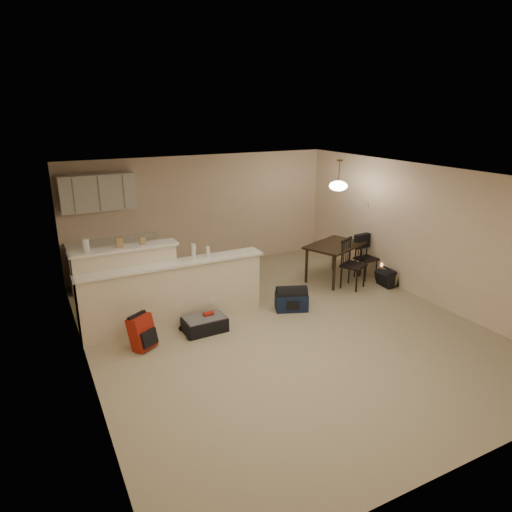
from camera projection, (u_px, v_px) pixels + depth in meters
room at (282, 255)px, 7.15m from camera, size 7.00×7.02×2.50m
breakfast_bar at (158, 291)px, 7.42m from camera, size 3.08×0.58×1.39m
upper_cabinets at (98, 192)px, 8.81m from camera, size 1.40×0.34×0.70m
kitchen_counter at (117, 264)px, 9.23m from camera, size 1.80×0.60×0.90m
thermostat at (367, 204)px, 9.69m from camera, size 0.02×0.12×0.12m
jar at (86, 245)px, 6.83m from camera, size 0.10×0.10×0.20m
cereal_box at (119, 243)px, 7.05m from camera, size 0.10×0.07×0.16m
small_box at (142, 241)px, 7.21m from camera, size 0.08×0.06×0.12m
bottle_a at (194, 252)px, 7.43m from camera, size 0.07×0.07×0.26m
bottle_b at (208, 252)px, 7.55m from camera, size 0.06×0.06×0.18m
dining_table at (335, 249)px, 9.45m from camera, size 1.45×1.22×0.77m
pendant_lamp at (338, 185)px, 9.04m from camera, size 0.36×0.36×0.62m
dining_chair_near at (354, 264)px, 9.05m from camera, size 0.58×0.57×1.00m
dining_chair_far at (366, 257)px, 9.60m from camera, size 0.43×0.42×0.91m
suitcase at (205, 324)px, 7.38m from camera, size 0.69×0.46×0.23m
red_backpack at (142, 332)px, 6.81m from camera, size 0.41×0.36×0.52m
navy_duffel at (291, 302)px, 8.14m from camera, size 0.64×0.50×0.31m
black_daypack at (386, 278)px, 9.24m from camera, size 0.28×0.39×0.33m
cardboard_sheet at (387, 278)px, 9.24m from camera, size 0.13×0.42×0.33m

